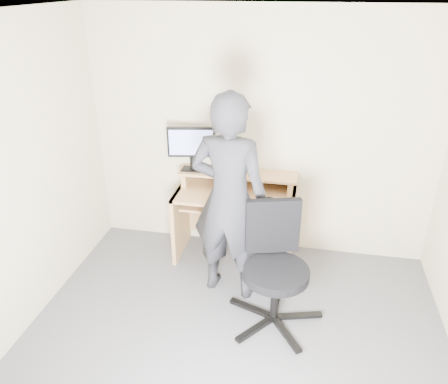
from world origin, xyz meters
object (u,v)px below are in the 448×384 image
(desk, at_px, (236,207))
(office_chair, at_px, (275,262))
(monitor, at_px, (191,145))
(person, at_px, (229,199))

(desk, relative_size, office_chair, 1.16)
(monitor, distance_m, office_chair, 1.49)
(office_chair, bearing_deg, person, 130.40)
(office_chair, bearing_deg, desk, 101.93)
(desk, xyz_separation_m, person, (0.04, -0.62, 0.41))
(monitor, xyz_separation_m, person, (0.51, -0.67, -0.23))
(office_chair, xyz_separation_m, person, (-0.44, 0.30, 0.39))
(monitor, bearing_deg, person, -63.24)
(monitor, height_order, office_chair, monitor)
(monitor, bearing_deg, desk, -15.85)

